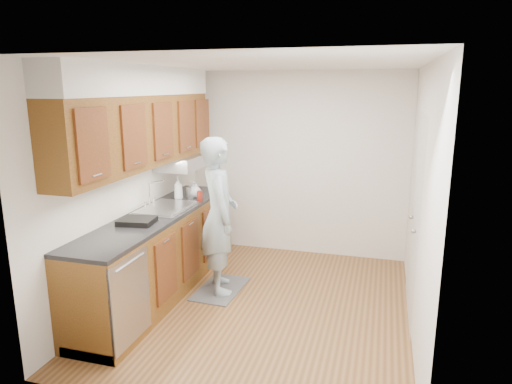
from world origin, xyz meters
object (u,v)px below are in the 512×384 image
person (219,205)px  soap_bottle_c (196,190)px  soap_bottle_a (178,188)px  steel_can (189,192)px  soap_bottle_b (194,189)px  soda_can (200,196)px  dish_rack (137,221)px

person → soap_bottle_c: 0.75m
soap_bottle_a → steel_can: (0.07, 0.14, -0.08)m
person → soap_bottle_b: person is taller
soda_can → dish_rack: 1.07m
soap_bottle_a → soap_bottle_b: bearing=57.2°
soap_bottle_b → steel_can: soap_bottle_b is taller
person → soda_can: size_ratio=16.09×
soap_bottle_b → steel_can: size_ratio=1.66×
soap_bottle_a → soda_can: (0.28, 0.00, -0.08)m
person → soap_bottle_a: (-0.66, 0.37, 0.07)m
soap_bottle_b → soap_bottle_c: (0.03, -0.01, -0.01)m
soda_can → steel_can: same height
person → steel_can: 0.78m
soap_bottle_a → soda_can: 0.29m
steel_can → soda_can: bearing=-34.5°
person → steel_can: bearing=20.5°
soap_bottle_b → steel_can: bearing=-133.8°
person → soap_bottle_b: 0.78m
soap_bottle_c → dish_rack: (-0.12, -1.21, -0.07)m
person → soap_bottle_a: size_ratio=7.08×
soap_bottle_b → soap_bottle_c: 0.03m
person → dish_rack: (-0.63, -0.67, -0.04)m
person → soda_can: 0.53m
person → soap_bottle_b: (-0.54, 0.56, 0.04)m
soap_bottle_a → dish_rack: (0.03, -1.04, -0.11)m
person → soap_bottle_c: (-0.51, 0.55, 0.03)m
soap_bottle_a → soap_bottle_c: 0.24m
soap_bottle_c → soda_can: (0.13, -0.18, -0.03)m
steel_can → soap_bottle_b: bearing=46.2°
soap_bottle_a → person: bearing=-29.2°
soap_bottle_a → dish_rack: bearing=-88.5°
soap_bottle_b → soda_can: 0.25m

